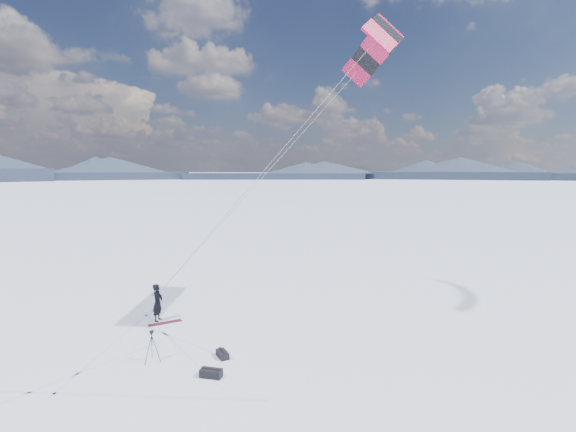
# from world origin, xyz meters

# --- Properties ---
(ground) EXTENTS (1800.00, 1800.00, 0.00)m
(ground) POSITION_xyz_m (0.00, 0.00, 0.00)
(ground) COLOR white
(horizon_hills) EXTENTS (704.00, 704.42, 9.29)m
(horizon_hills) POSITION_xyz_m (-0.00, -0.00, 3.91)
(horizon_hills) COLOR #1D283C
(horizon_hills) RESTS_ON ground
(snow_tracks) EXTENTS (13.93, 10.25, 0.01)m
(snow_tracks) POSITION_xyz_m (-1.44, -0.32, 0.00)
(snow_tracks) COLOR #ABBAD6
(snow_tracks) RESTS_ON ground
(snowkiter) EXTENTS (0.46, 0.70, 1.93)m
(snowkiter) POSITION_xyz_m (-2.42, 3.66, 0.00)
(snowkiter) COLOR black
(snowkiter) RESTS_ON ground
(snowboard) EXTENTS (1.51, 1.23, 0.04)m
(snowboard) POSITION_xyz_m (-1.92, 3.35, 0.02)
(snowboard) COLOR maroon
(snowboard) RESTS_ON ground
(tripod) EXTENTS (0.58, 0.65, 1.31)m
(tripod) POSITION_xyz_m (-0.69, -0.75, 0.85)
(tripod) COLOR black
(tripod) RESTS_ON ground
(gear_bag_a) EXTENTS (0.86, 0.48, 0.37)m
(gear_bag_a) POSITION_xyz_m (2.04, -1.70, 0.16)
(gear_bag_a) COLOR black
(gear_bag_a) RESTS_ON ground
(gear_bag_b) EXTENTS (0.70, 0.79, 0.33)m
(gear_bag_b) POSITION_xyz_m (2.01, -0.05, 0.14)
(gear_bag_b) COLOR black
(gear_bag_b) RESTS_ON ground
(power_kite) EXTENTS (12.23, 7.08, 13.34)m
(power_kite) POSITION_xyz_m (8.43, 4.74, 13.61)
(power_kite) COLOR #B2133E
(power_kite) RESTS_ON ground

